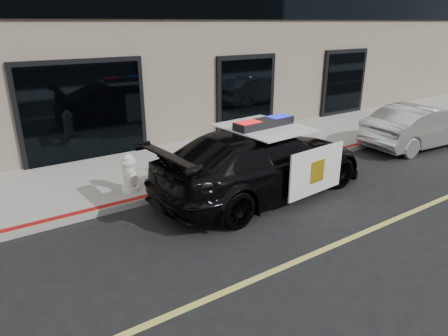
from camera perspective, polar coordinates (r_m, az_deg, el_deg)
ground at (r=6.75m, az=7.78°, el=-14.14°), size 120.00×120.00×0.00m
sidewalk_n at (r=10.75m, az=-10.91°, el=-0.38°), size 60.00×3.50×0.15m
police_car at (r=9.15m, az=5.57°, el=1.02°), size 3.10×5.77×1.77m
silver_sedan at (r=14.11m, az=26.31°, el=5.39°), size 2.03×4.34×1.36m
fire_hydrant at (r=9.24m, az=-13.34°, el=-0.74°), size 0.40×0.56×0.89m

